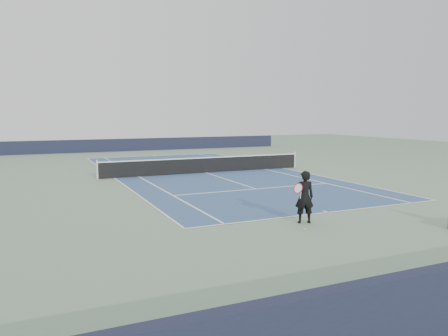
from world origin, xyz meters
name	(u,v)px	position (x,y,z in m)	size (l,w,h in m)	color
ground	(206,173)	(0.00, 0.00, 0.00)	(80.00, 80.00, 0.00)	slate
court_surface	(206,173)	(0.00, 0.00, 0.01)	(10.97, 23.77, 0.01)	#324E77
tennis_net	(206,165)	(0.00, 0.00, 0.50)	(12.90, 0.10, 1.07)	silver
windscreen_far	(138,145)	(0.00, 17.88, 0.60)	(30.00, 0.25, 1.20)	black
tennis_player	(304,197)	(-1.66, -12.75, 0.87)	(0.83, 0.65, 1.73)	black
tennis_ball	(304,229)	(-2.16, -13.52, 0.03)	(0.06, 0.06, 0.06)	#BEE62F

